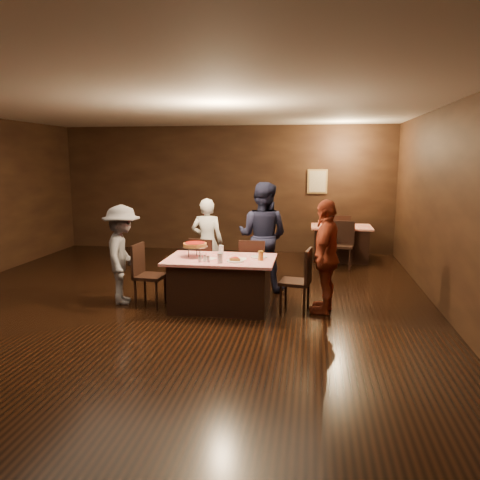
# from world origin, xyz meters

# --- Properties ---
(room) EXTENTS (10.00, 10.04, 3.02)m
(room) POSITION_xyz_m (0.00, 0.01, 2.14)
(room) COLOR black
(room) RESTS_ON ground
(main_table) EXTENTS (1.60, 1.00, 0.77)m
(main_table) POSITION_xyz_m (0.77, 0.48, 0.39)
(main_table) COLOR red
(main_table) RESTS_ON ground
(back_table) EXTENTS (1.30, 0.90, 0.77)m
(back_table) POSITION_xyz_m (2.73, 4.20, 0.39)
(back_table) COLOR red
(back_table) RESTS_ON ground
(chair_far_left) EXTENTS (0.51, 0.51, 0.95)m
(chair_far_left) POSITION_xyz_m (0.37, 1.23, 0.47)
(chair_far_left) COLOR black
(chair_far_left) RESTS_ON ground
(chair_far_right) EXTENTS (0.44, 0.44, 0.95)m
(chair_far_right) POSITION_xyz_m (1.17, 1.23, 0.47)
(chair_far_right) COLOR black
(chair_far_right) RESTS_ON ground
(chair_end_left) EXTENTS (0.45, 0.45, 0.95)m
(chair_end_left) POSITION_xyz_m (-0.33, 0.48, 0.47)
(chair_end_left) COLOR black
(chair_end_left) RESTS_ON ground
(chair_end_right) EXTENTS (0.48, 0.48, 0.95)m
(chair_end_right) POSITION_xyz_m (1.87, 0.48, 0.47)
(chair_end_right) COLOR black
(chair_end_right) RESTS_ON ground
(chair_back_near) EXTENTS (0.49, 0.49, 0.95)m
(chair_back_near) POSITION_xyz_m (2.73, 3.50, 0.47)
(chair_back_near) COLOR black
(chair_back_near) RESTS_ON ground
(chair_back_far) EXTENTS (0.47, 0.47, 0.95)m
(chair_back_far) POSITION_xyz_m (2.73, 4.80, 0.47)
(chair_back_far) COLOR black
(chair_back_far) RESTS_ON ground
(diner_white_jacket) EXTENTS (0.56, 0.37, 1.55)m
(diner_white_jacket) POSITION_xyz_m (0.27, 1.79, 0.77)
(diner_white_jacket) COLOR white
(diner_white_jacket) RESTS_ON ground
(diner_navy_hoodie) EXTENTS (1.04, 0.90, 1.84)m
(diner_navy_hoodie) POSITION_xyz_m (1.27, 1.67, 0.92)
(diner_navy_hoodie) COLOR #181A33
(diner_navy_hoodie) RESTS_ON ground
(diner_grey_knit) EXTENTS (0.80, 1.10, 1.53)m
(diner_grey_knit) POSITION_xyz_m (-0.78, 0.54, 0.77)
(diner_grey_knit) COLOR slate
(diner_grey_knit) RESTS_ON ground
(diner_red_shirt) EXTENTS (0.60, 1.03, 1.65)m
(diner_red_shirt) POSITION_xyz_m (2.31, 0.58, 0.83)
(diner_red_shirt) COLOR maroon
(diner_red_shirt) RESTS_ON ground
(pizza_stand) EXTENTS (0.38, 0.38, 0.22)m
(pizza_stand) POSITION_xyz_m (0.37, 0.53, 0.95)
(pizza_stand) COLOR black
(pizza_stand) RESTS_ON main_table
(plate_with_slice) EXTENTS (0.25, 0.25, 0.06)m
(plate_with_slice) POSITION_xyz_m (1.02, 0.30, 0.80)
(plate_with_slice) COLOR white
(plate_with_slice) RESTS_ON main_table
(plate_empty) EXTENTS (0.25, 0.25, 0.01)m
(plate_empty) POSITION_xyz_m (1.32, 0.63, 0.78)
(plate_empty) COLOR white
(plate_empty) RESTS_ON main_table
(glass_front_left) EXTENTS (0.08, 0.08, 0.14)m
(glass_front_left) POSITION_xyz_m (0.82, 0.18, 0.84)
(glass_front_left) COLOR silver
(glass_front_left) RESTS_ON main_table
(glass_amber) EXTENTS (0.08, 0.08, 0.14)m
(glass_amber) POSITION_xyz_m (1.37, 0.43, 0.84)
(glass_amber) COLOR #BF7F26
(glass_amber) RESTS_ON main_table
(glass_back) EXTENTS (0.08, 0.08, 0.14)m
(glass_back) POSITION_xyz_m (0.72, 0.78, 0.84)
(glass_back) COLOR silver
(glass_back) RESTS_ON main_table
(condiments) EXTENTS (0.17, 0.10, 0.09)m
(condiments) POSITION_xyz_m (0.59, 0.20, 0.82)
(condiments) COLOR silver
(condiments) RESTS_ON main_table
(napkin_center) EXTENTS (0.19, 0.19, 0.01)m
(napkin_center) POSITION_xyz_m (1.07, 0.48, 0.77)
(napkin_center) COLOR white
(napkin_center) RESTS_ON main_table
(napkin_left) EXTENTS (0.21, 0.21, 0.01)m
(napkin_left) POSITION_xyz_m (0.62, 0.43, 0.77)
(napkin_left) COLOR white
(napkin_left) RESTS_ON main_table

